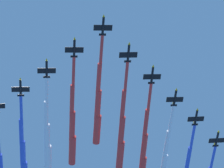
# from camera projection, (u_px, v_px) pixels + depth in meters

# --- Properties ---
(jet_lead) EXTENTS (35.43, 60.86, 4.04)m
(jet_lead) POSITION_uv_depth(u_px,v_px,m) (98.00, 106.00, 214.87)
(jet_lead) COLOR black
(jet_port_inner) EXTENTS (36.22, 63.23, 4.10)m
(jet_port_inner) POSITION_uv_depth(u_px,v_px,m) (122.00, 132.00, 218.59)
(jet_port_inner) COLOR black
(jet_starboard_inner) EXTENTS (35.82, 62.62, 3.94)m
(jet_starboard_inner) POSITION_uv_depth(u_px,v_px,m) (72.00, 127.00, 218.69)
(jet_starboard_inner) COLOR black
(jet_port_mid) EXTENTS (35.42, 62.10, 3.98)m
(jet_port_mid) POSITION_uv_depth(u_px,v_px,m) (144.00, 148.00, 225.27)
(jet_port_mid) COLOR black
(jet_starboard_mid) EXTENTS (32.45, 56.77, 3.99)m
(jet_starboard_mid) POSITION_uv_depth(u_px,v_px,m) (47.00, 137.00, 220.58)
(jet_starboard_mid) COLOR black
(jet_starboard_outer) EXTENTS (32.97, 57.41, 3.98)m
(jet_starboard_outer) POSITION_uv_depth(u_px,v_px,m) (23.00, 154.00, 225.93)
(jet_starboard_outer) COLOR black
(jet_trail_starboard) EXTENTS (32.15, 55.99, 4.08)m
(jet_trail_starboard) POSITION_uv_depth(u_px,v_px,m) (0.00, 166.00, 231.38)
(jet_trail_starboard) COLOR black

